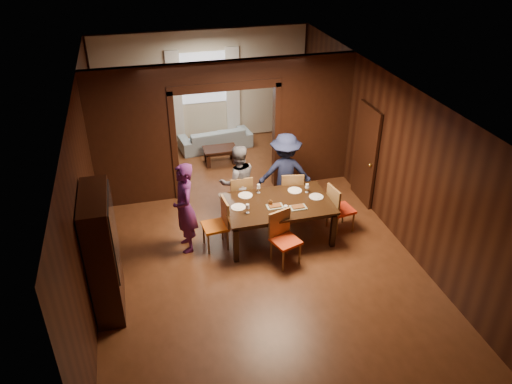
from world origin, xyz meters
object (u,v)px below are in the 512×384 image
object	(u,v)px
person_purple	(185,208)
dining_table	(277,220)
hutch	(103,253)
chair_far_r	(291,192)
chair_near	(286,240)
chair_far_l	(240,195)
person_grey	(238,182)
coffee_table	(220,156)
chair_left	(215,225)
person_navy	(285,173)
chair_right	(341,208)
sofa	(215,138)

from	to	relation	value
person_purple	dining_table	bearing A→B (deg)	83.37
dining_table	hutch	size ratio (longest dim) A/B	0.99
person_purple	chair_far_r	xyz separation A→B (m)	(2.21, 0.69, -0.37)
chair_far_r	chair_near	bearing A→B (deg)	79.33
chair_far_l	chair_far_r	distance (m)	1.04
person_grey	coffee_table	distance (m)	2.50
dining_table	chair_left	size ratio (longest dim) A/B	2.05
person_navy	chair_left	xyz separation A→B (m)	(-1.62, -0.95, -0.36)
dining_table	coffee_table	world-z (taller)	dining_table
person_navy	chair_left	size ratio (longest dim) A/B	1.74
chair_right	hutch	xyz separation A→B (m)	(-4.34, -1.04, 0.52)
chair_right	chair_far_r	distance (m)	1.12
coffee_table	chair_right	size ratio (longest dim) A/B	0.82
dining_table	coffee_table	distance (m)	3.38
coffee_table	chair_left	bearing A→B (deg)	-102.35
chair_far_l	hutch	world-z (taller)	hutch
person_purple	sofa	bearing A→B (deg)	159.01
person_navy	dining_table	size ratio (longest dim) A/B	0.85
chair_left	chair_far_l	bearing A→B (deg)	138.55
person_navy	hutch	distance (m)	4.06
hutch	coffee_table	bearing A→B (deg)	59.46
person_purple	person_grey	bearing A→B (deg)	122.12
dining_table	chair_right	world-z (taller)	chair_right
chair_right	chair_far_l	xyz separation A→B (m)	(-1.78, 0.95, 0.00)
dining_table	chair_right	distance (m)	1.27
person_grey	chair_far_l	xyz separation A→B (m)	(0.03, -0.03, -0.29)
person_purple	chair_far_r	world-z (taller)	person_purple
person_navy	sofa	world-z (taller)	person_navy
person_grey	chair_left	bearing A→B (deg)	50.76
dining_table	chair_left	world-z (taller)	chair_left
person_navy	sofa	bearing A→B (deg)	-64.11
chair_right	hutch	size ratio (longest dim) A/B	0.48
person_navy	hutch	bearing A→B (deg)	41.80
chair_left	chair_far_l	world-z (taller)	same
sofa	coffee_table	world-z (taller)	sofa
chair_near	chair_far_l	bearing A→B (deg)	85.92
person_purple	coffee_table	distance (m)	3.55
person_navy	chair_far_l	bearing A→B (deg)	14.47
person_navy	chair_left	world-z (taller)	person_navy
person_purple	person_navy	size ratio (longest dim) A/B	1.02
person_grey	sofa	bearing A→B (deg)	-97.23
chair_far_r	chair_near	world-z (taller)	same
coffee_table	chair_right	distance (m)	3.83
person_purple	chair_left	world-z (taller)	person_purple
person_navy	coffee_table	size ratio (longest dim) A/B	2.11
chair_far_r	chair_right	bearing A→B (deg)	142.11
person_navy	hutch	xyz separation A→B (m)	(-3.51, -2.03, 0.16)
chair_right	person_purple	bearing A→B (deg)	78.07
hutch	person_grey	bearing A→B (deg)	38.58
chair_right	chair_far_l	bearing A→B (deg)	52.86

